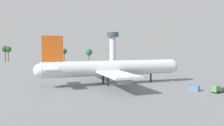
{
  "coord_description": "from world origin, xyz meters",
  "views": [
    {
      "loc": [
        -29.37,
        -84.68,
        15.0
      ],
      "look_at": [
        0.0,
        0.0,
        8.39
      ],
      "focal_mm": 37.09,
      "sensor_mm": 36.0,
      "label": 1
    }
  ],
  "objects_px": {
    "cargo_container_fore": "(194,88)",
    "control_tower": "(113,44)",
    "safety_cone_tail": "(41,86)",
    "safety_cone_nose": "(172,81)",
    "maintenance_van": "(218,89)",
    "cargo_airplane": "(111,68)"
  },
  "relations": [
    {
      "from": "cargo_container_fore",
      "to": "control_tower",
      "type": "xyz_separation_m",
      "value": [
        20.26,
        141.04,
        16.38
      ]
    },
    {
      "from": "safety_cone_tail",
      "to": "control_tower",
      "type": "distance_m",
      "value": 136.8
    },
    {
      "from": "safety_cone_tail",
      "to": "control_tower",
      "type": "bearing_deg",
      "value": 59.62
    },
    {
      "from": "cargo_container_fore",
      "to": "control_tower",
      "type": "relative_size",
      "value": 0.13
    },
    {
      "from": "safety_cone_nose",
      "to": "safety_cone_tail",
      "type": "distance_m",
      "value": 52.97
    },
    {
      "from": "maintenance_van",
      "to": "safety_cone_tail",
      "type": "distance_m",
      "value": 60.82
    },
    {
      "from": "maintenance_van",
      "to": "control_tower",
      "type": "xyz_separation_m",
      "value": [
        15.35,
        146.41,
        16.01
      ]
    },
    {
      "from": "cargo_container_fore",
      "to": "safety_cone_tail",
      "type": "distance_m",
      "value": 53.98
    },
    {
      "from": "maintenance_van",
      "to": "control_tower",
      "type": "height_order",
      "value": "control_tower"
    },
    {
      "from": "safety_cone_nose",
      "to": "safety_cone_tail",
      "type": "bearing_deg",
      "value": 175.61
    },
    {
      "from": "safety_cone_tail",
      "to": "maintenance_van",
      "type": "bearing_deg",
      "value": -28.78
    },
    {
      "from": "safety_cone_nose",
      "to": "cargo_airplane",
      "type": "bearing_deg",
      "value": 177.2
    },
    {
      "from": "safety_cone_nose",
      "to": "control_tower",
      "type": "bearing_deg",
      "value": 82.56
    },
    {
      "from": "safety_cone_nose",
      "to": "maintenance_van",
      "type": "bearing_deg",
      "value": -88.9
    },
    {
      "from": "control_tower",
      "to": "cargo_airplane",
      "type": "bearing_deg",
      "value": -109.52
    },
    {
      "from": "cargo_airplane",
      "to": "cargo_container_fore",
      "type": "height_order",
      "value": "cargo_airplane"
    },
    {
      "from": "control_tower",
      "to": "safety_cone_tail",
      "type": "bearing_deg",
      "value": -120.38
    },
    {
      "from": "cargo_airplane",
      "to": "safety_cone_nose",
      "type": "xyz_separation_m",
      "value": [
        26.67,
        -1.31,
        -5.97
      ]
    },
    {
      "from": "cargo_airplane",
      "to": "maintenance_van",
      "type": "relative_size",
      "value": 11.52
    },
    {
      "from": "maintenance_van",
      "to": "safety_cone_tail",
      "type": "bearing_deg",
      "value": 151.22
    },
    {
      "from": "cargo_container_fore",
      "to": "cargo_airplane",
      "type": "bearing_deg",
      "value": 136.43
    },
    {
      "from": "safety_cone_nose",
      "to": "control_tower",
      "type": "xyz_separation_m",
      "value": [
        15.83,
        121.18,
        16.85
      ]
    }
  ]
}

